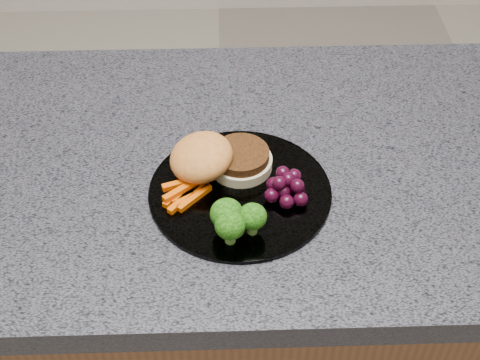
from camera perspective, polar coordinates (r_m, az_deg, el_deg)
name	(u,v)px	position (r m, az deg, el deg)	size (l,w,h in m)	color
island_cabinet	(222,333)	(1.37, -1.52, -12.90)	(1.20, 0.60, 0.86)	brown
countertop	(217,169)	(1.02, -2.00, 0.94)	(1.20, 0.60, 0.04)	#484851
plate	(240,192)	(0.95, 0.00, -0.99)	(0.26, 0.26, 0.01)	white
burger	(215,160)	(0.96, -2.11, 1.69)	(0.17, 0.13, 0.05)	beige
carrot_sticks	(185,192)	(0.94, -4.74, -1.03)	(0.07, 0.07, 0.02)	#D45003
broccoli	(235,219)	(0.87, -0.45, -3.32)	(0.07, 0.06, 0.05)	#578D33
grape_bunch	(287,187)	(0.93, 4.04, -0.58)	(0.06, 0.06, 0.04)	black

